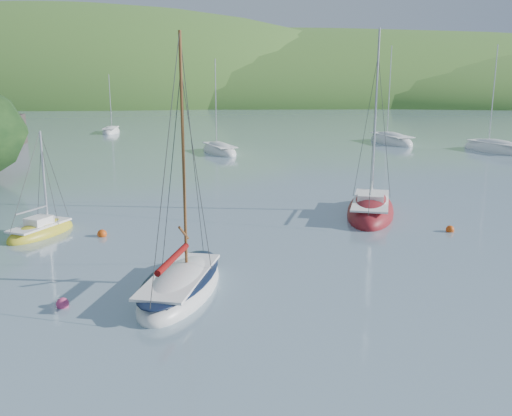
{
  "coord_description": "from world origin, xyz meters",
  "views": [
    {
      "loc": [
        0.28,
        -18.43,
        8.33
      ],
      "look_at": [
        0.61,
        8.0,
        2.05
      ],
      "focal_mm": 40.0,
      "sensor_mm": 36.0,
      "label": 1
    }
  ],
  "objects_px": {
    "distant_sloop_c": "(111,132)",
    "sloop_red": "(370,211)",
    "sailboat_yellow": "(41,232)",
    "distant_sloop_b": "(391,141)",
    "distant_sloop_d": "(496,150)",
    "daysailer_white": "(181,286)",
    "distant_sloop_a": "(219,151)"
  },
  "relations": [
    {
      "from": "daysailer_white",
      "to": "distant_sloop_a",
      "type": "relative_size",
      "value": 1.0
    },
    {
      "from": "daysailer_white",
      "to": "distant_sloop_a",
      "type": "bearing_deg",
      "value": 101.79
    },
    {
      "from": "sloop_red",
      "to": "distant_sloop_b",
      "type": "distance_m",
      "value": 37.19
    },
    {
      "from": "distant_sloop_a",
      "to": "distant_sloop_c",
      "type": "distance_m",
      "value": 26.77
    },
    {
      "from": "distant_sloop_a",
      "to": "distant_sloop_b",
      "type": "xyz_separation_m",
      "value": [
        20.46,
        8.45,
        0.02
      ]
    },
    {
      "from": "distant_sloop_c",
      "to": "sloop_red",
      "type": "bearing_deg",
      "value": -64.57
    },
    {
      "from": "distant_sloop_c",
      "to": "distant_sloop_b",
      "type": "bearing_deg",
      "value": -22.54
    },
    {
      "from": "sailboat_yellow",
      "to": "distant_sloop_a",
      "type": "height_order",
      "value": "distant_sloop_a"
    },
    {
      "from": "distant_sloop_c",
      "to": "distant_sloop_d",
      "type": "relative_size",
      "value": 0.72
    },
    {
      "from": "distant_sloop_b",
      "to": "distant_sloop_c",
      "type": "height_order",
      "value": "distant_sloop_b"
    },
    {
      "from": "distant_sloop_d",
      "to": "daysailer_white",
      "type": "bearing_deg",
      "value": -150.26
    },
    {
      "from": "distant_sloop_a",
      "to": "distant_sloop_b",
      "type": "bearing_deg",
      "value": -0.12
    },
    {
      "from": "daysailer_white",
      "to": "distant_sloop_d",
      "type": "xyz_separation_m",
      "value": [
        29.45,
        40.3,
        -0.03
      ]
    },
    {
      "from": "daysailer_white",
      "to": "distant_sloop_b",
      "type": "distance_m",
      "value": 52.12
    },
    {
      "from": "sailboat_yellow",
      "to": "distant_sloop_c",
      "type": "xyz_separation_m",
      "value": [
        -8.63,
        52.57,
        0.0
      ]
    },
    {
      "from": "daysailer_white",
      "to": "distant_sloop_c",
      "type": "height_order",
      "value": "daysailer_white"
    },
    {
      "from": "daysailer_white",
      "to": "distant_sloop_d",
      "type": "distance_m",
      "value": 49.92
    },
    {
      "from": "distant_sloop_b",
      "to": "distant_sloop_d",
      "type": "xyz_separation_m",
      "value": [
        9.47,
        -7.84,
        -0.0
      ]
    },
    {
      "from": "distant_sloop_c",
      "to": "distant_sloop_d",
      "type": "bearing_deg",
      "value": -27.45
    },
    {
      "from": "daysailer_white",
      "to": "distant_sloop_c",
      "type": "bearing_deg",
      "value": 116.68
    },
    {
      "from": "daysailer_white",
      "to": "sailboat_yellow",
      "type": "relative_size",
      "value": 1.78
    },
    {
      "from": "sailboat_yellow",
      "to": "distant_sloop_c",
      "type": "distance_m",
      "value": 53.28
    },
    {
      "from": "daysailer_white",
      "to": "distant_sloop_c",
      "type": "distance_m",
      "value": 63.1
    },
    {
      "from": "distant_sloop_a",
      "to": "distant_sloop_d",
      "type": "bearing_deg",
      "value": -21.4
    },
    {
      "from": "sloop_red",
      "to": "distant_sloop_d",
      "type": "bearing_deg",
      "value": 69.05
    },
    {
      "from": "distant_sloop_c",
      "to": "distant_sloop_a",
      "type": "bearing_deg",
      "value": -55.65
    },
    {
      "from": "distant_sloop_d",
      "to": "distant_sloop_a",
      "type": "bearing_deg",
      "value": 157.08
    },
    {
      "from": "distant_sloop_b",
      "to": "daysailer_white",
      "type": "bearing_deg",
      "value": -127.37
    },
    {
      "from": "distant_sloop_b",
      "to": "distant_sloop_c",
      "type": "distance_m",
      "value": 39.04
    },
    {
      "from": "sailboat_yellow",
      "to": "distant_sloop_c",
      "type": "bearing_deg",
      "value": 122.87
    },
    {
      "from": "distant_sloop_a",
      "to": "distant_sloop_b",
      "type": "distance_m",
      "value": 22.13
    },
    {
      "from": "sloop_red",
      "to": "distant_sloop_c",
      "type": "distance_m",
      "value": 55.45
    }
  ]
}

